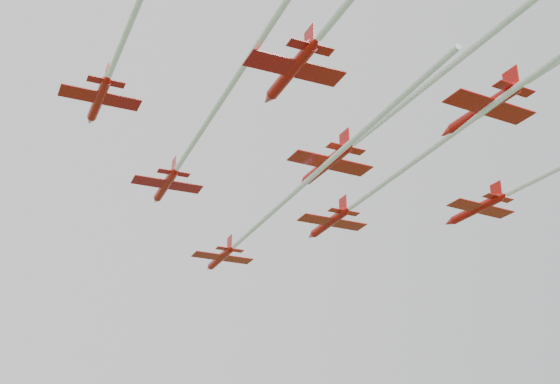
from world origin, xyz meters
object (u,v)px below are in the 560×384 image
object	(u,v)px
jet_row2_left	(201,132)
jet_row2_right	(372,192)
jet_row3_mid	(397,108)
jet_lead	(266,218)

from	to	relation	value
jet_row2_left	jet_row2_right	size ratio (longest dim) A/B	1.14
jet_row2_right	jet_row3_mid	size ratio (longest dim) A/B	0.85
jet_lead	jet_row2_right	distance (m)	14.35
jet_row2_right	jet_row3_mid	world-z (taller)	jet_row3_mid
jet_lead	jet_row2_right	size ratio (longest dim) A/B	1.27
jet_lead	jet_row3_mid	bearing A→B (deg)	-85.83
jet_lead	jet_row2_left	size ratio (longest dim) A/B	1.11
jet_lead	jet_row2_right	world-z (taller)	jet_row2_right
jet_row2_right	jet_row3_mid	distance (m)	20.02
jet_row2_left	jet_row3_mid	xyz separation A→B (m)	(17.42, -11.63, -0.39)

